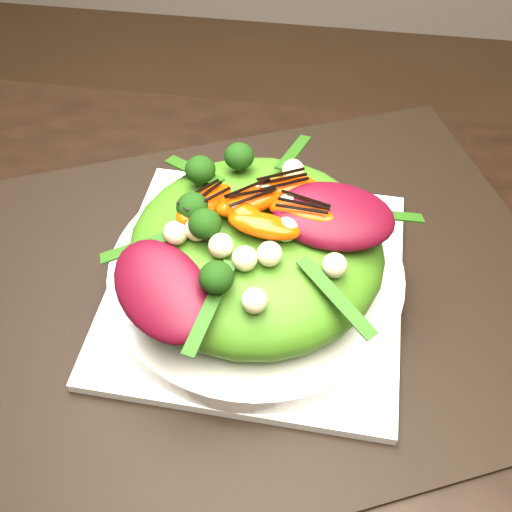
# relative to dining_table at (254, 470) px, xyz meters

# --- Properties ---
(dining_table) EXTENTS (1.60, 0.90, 0.75)m
(dining_table) POSITION_rel_dining_table_xyz_m (0.00, 0.00, 0.00)
(dining_table) COLOR black
(dining_table) RESTS_ON floor
(placemat) EXTENTS (0.69, 0.62, 0.00)m
(placemat) POSITION_rel_dining_table_xyz_m (-0.02, 0.16, 0.02)
(placemat) COLOR black
(placemat) RESTS_ON dining_table
(plate_base) EXTENTS (0.27, 0.27, 0.01)m
(plate_base) POSITION_rel_dining_table_xyz_m (-0.02, 0.16, 0.03)
(plate_base) COLOR white
(plate_base) RESTS_ON placemat
(salad_bowl) EXTENTS (0.34, 0.34, 0.02)m
(salad_bowl) POSITION_rel_dining_table_xyz_m (-0.02, 0.16, 0.04)
(salad_bowl) COLOR silver
(salad_bowl) RESTS_ON plate_base
(lettuce_mound) EXTENTS (0.25, 0.25, 0.08)m
(lettuce_mound) POSITION_rel_dining_table_xyz_m (-0.02, 0.16, 0.08)
(lettuce_mound) COLOR #447916
(lettuce_mound) RESTS_ON salad_bowl
(radicchio_leaf) EXTENTS (0.11, 0.07, 0.02)m
(radicchio_leaf) POSITION_rel_dining_table_xyz_m (0.04, 0.17, 0.12)
(radicchio_leaf) COLOR #450713
(radicchio_leaf) RESTS_ON lettuce_mound
(orange_segment) EXTENTS (0.06, 0.03, 0.02)m
(orange_segment) POSITION_rel_dining_table_xyz_m (-0.02, 0.19, 0.12)
(orange_segment) COLOR #D73603
(orange_segment) RESTS_ON lettuce_mound
(broccoli_floret) EXTENTS (0.05, 0.05, 0.04)m
(broccoli_floret) POSITION_rel_dining_table_xyz_m (-0.07, 0.18, 0.13)
(broccoli_floret) COLOR black
(broccoli_floret) RESTS_ON lettuce_mound
(macadamia_nut) EXTENTS (0.02, 0.02, 0.02)m
(macadamia_nut) POSITION_rel_dining_table_xyz_m (0.01, 0.13, 0.12)
(macadamia_nut) COLOR beige
(macadamia_nut) RESTS_ON lettuce_mound
(balsamic_drizzle) EXTENTS (0.05, 0.01, 0.00)m
(balsamic_drizzle) POSITION_rel_dining_table_xyz_m (-0.02, 0.19, 0.13)
(balsamic_drizzle) COLOR black
(balsamic_drizzle) RESTS_ON orange_segment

